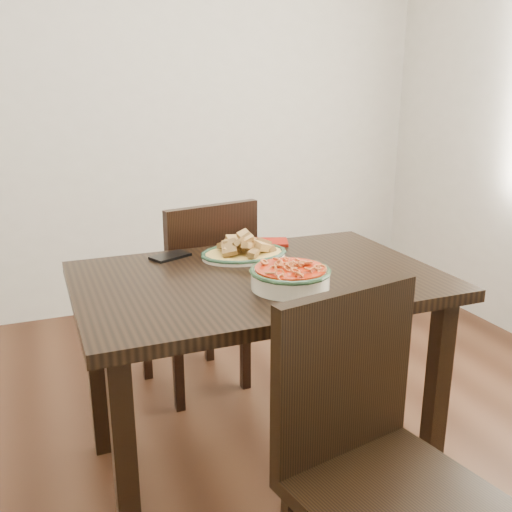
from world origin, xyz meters
name	(u,v)px	position (x,y,z in m)	size (l,w,h in m)	color
floor	(266,461)	(0.00, 0.00, 0.00)	(3.50, 3.50, 0.00)	#341D10
wall_back	(150,95)	(0.00, 1.75, 1.30)	(3.50, 0.10, 2.60)	beige
dining_table	(258,303)	(-0.04, -0.02, 0.65)	(1.19, 0.80, 0.75)	black
chair_far	(202,288)	(-0.06, 0.59, 0.50)	(0.50, 0.50, 0.89)	black
chair_near	(371,454)	(-0.02, -0.69, 0.50)	(0.49, 0.49, 0.89)	black
fish_plate	(244,245)	(-0.01, 0.19, 0.79)	(0.31, 0.24, 0.11)	#F1E4CB
noodle_bowl	(290,275)	(0.01, -0.17, 0.79)	(0.25, 0.25, 0.08)	beige
smartphone	(170,256)	(-0.26, 0.29, 0.76)	(0.14, 0.08, 0.01)	black
napkin	(271,242)	(0.16, 0.33, 0.76)	(0.13, 0.11, 0.01)	maroon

